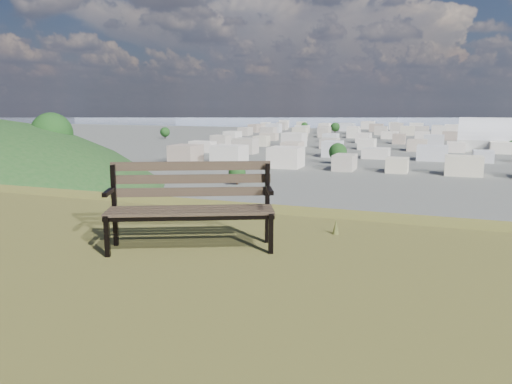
% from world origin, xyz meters
% --- Properties ---
extents(park_bench, '(1.83, 1.24, 0.92)m').
position_xyz_m(park_bench, '(1.03, 2.10, 25.52)').
color(park_bench, '#3B3122').
rests_on(park_bench, hilltop_mesa).
extents(city_blocks, '(395.00, 361.00, 7.00)m').
position_xyz_m(city_blocks, '(0.00, 394.44, 3.50)').
color(city_blocks, beige).
rests_on(city_blocks, ground).
extents(city_trees, '(406.52, 387.20, 9.98)m').
position_xyz_m(city_trees, '(-26.39, 319.00, 4.83)').
color(city_trees, '#302118').
rests_on(city_trees, ground).
extents(bay_water, '(2400.00, 700.00, 0.12)m').
position_xyz_m(bay_water, '(0.00, 900.00, 0.00)').
color(bay_water, '#8796AD').
rests_on(bay_water, ground).
extents(far_hills, '(2050.00, 340.00, 60.00)m').
position_xyz_m(far_hills, '(-60.92, 1402.93, 25.47)').
color(far_hills, '#8F99B2').
rests_on(far_hills, ground).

